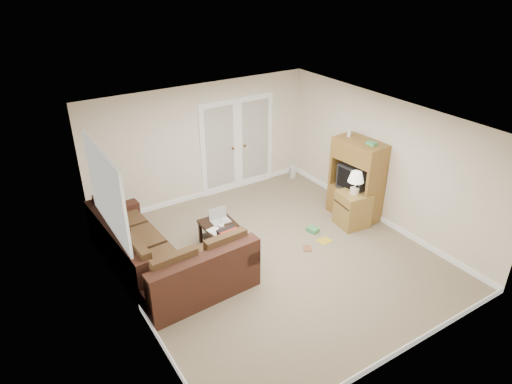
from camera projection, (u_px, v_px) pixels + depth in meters
floor at (275, 256)px, 8.09m from camera, size 5.50×5.50×0.00m
ceiling at (278, 122)px, 6.94m from camera, size 5.00×5.50×0.02m
wall_left at (128, 239)px, 6.33m from camera, size 0.02×5.50×2.50m
wall_right at (384, 162)px, 8.71m from camera, size 0.02×5.50×2.50m
wall_back at (202, 143)px, 9.58m from camera, size 5.00×0.02×2.50m
wall_front at (406, 284)px, 5.46m from camera, size 5.00×0.02×2.50m
baseboards at (275, 254)px, 8.07m from camera, size 5.00×5.50×0.10m
french_doors at (238, 145)px, 10.06m from camera, size 1.80×0.05×2.13m
window_left at (107, 191)px, 6.96m from camera, size 0.05×1.92×1.42m
sectional_sofa at (162, 259)px, 7.45m from camera, size 2.04×2.86×0.87m
coffee_table at (226, 240)px, 8.09m from camera, size 0.62×1.18×0.80m
tv_armoire at (357, 179)px, 9.01m from camera, size 0.64×1.06×1.74m
side_cabinet at (353, 206)px, 8.86m from camera, size 0.61×0.61×1.15m
space_heater at (292, 172)px, 10.90m from camera, size 0.13×0.11×0.30m
floor_magazine at (324, 241)px, 8.54m from camera, size 0.26×0.21×0.01m
floor_greenbox at (313, 230)px, 8.80m from camera, size 0.21×0.25×0.09m
floor_book at (303, 249)px, 8.30m from camera, size 0.23×0.25×0.02m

